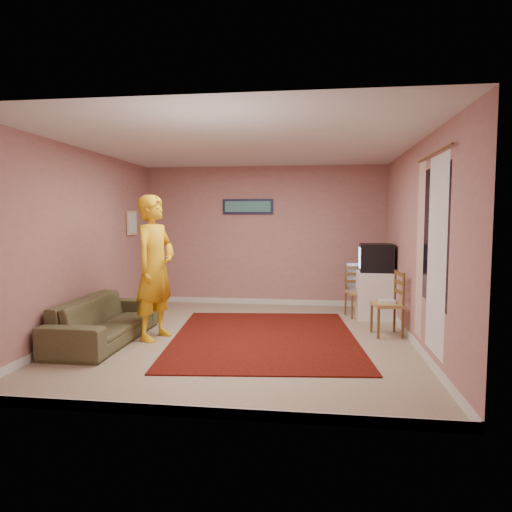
# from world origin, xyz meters

# --- Properties ---
(ground) EXTENTS (5.00, 5.00, 0.00)m
(ground) POSITION_xyz_m (0.00, 0.00, 0.00)
(ground) COLOR tan
(ground) RESTS_ON ground
(wall_back) EXTENTS (4.50, 0.02, 2.60)m
(wall_back) POSITION_xyz_m (0.00, 2.50, 1.30)
(wall_back) COLOR #AD7372
(wall_back) RESTS_ON ground
(wall_front) EXTENTS (4.50, 0.02, 2.60)m
(wall_front) POSITION_xyz_m (0.00, -2.50, 1.30)
(wall_front) COLOR #AD7372
(wall_front) RESTS_ON ground
(wall_left) EXTENTS (0.02, 5.00, 2.60)m
(wall_left) POSITION_xyz_m (-2.25, 0.00, 1.30)
(wall_left) COLOR #AD7372
(wall_left) RESTS_ON ground
(wall_right) EXTENTS (0.02, 5.00, 2.60)m
(wall_right) POSITION_xyz_m (2.25, 0.00, 1.30)
(wall_right) COLOR #AD7372
(wall_right) RESTS_ON ground
(ceiling) EXTENTS (4.50, 5.00, 0.02)m
(ceiling) POSITION_xyz_m (0.00, 0.00, 2.60)
(ceiling) COLOR silver
(ceiling) RESTS_ON wall_back
(baseboard_back) EXTENTS (4.50, 0.02, 0.10)m
(baseboard_back) POSITION_xyz_m (0.00, 2.49, 0.05)
(baseboard_back) COLOR silver
(baseboard_back) RESTS_ON ground
(baseboard_front) EXTENTS (4.50, 0.02, 0.10)m
(baseboard_front) POSITION_xyz_m (0.00, -2.49, 0.05)
(baseboard_front) COLOR silver
(baseboard_front) RESTS_ON ground
(baseboard_left) EXTENTS (0.02, 5.00, 0.10)m
(baseboard_left) POSITION_xyz_m (-2.24, 0.00, 0.05)
(baseboard_left) COLOR silver
(baseboard_left) RESTS_ON ground
(baseboard_right) EXTENTS (0.02, 5.00, 0.10)m
(baseboard_right) POSITION_xyz_m (2.24, 0.00, 0.05)
(baseboard_right) COLOR silver
(baseboard_right) RESTS_ON ground
(window) EXTENTS (0.01, 1.10, 1.50)m
(window) POSITION_xyz_m (2.24, -0.90, 1.45)
(window) COLOR black
(window) RESTS_ON wall_right
(curtain_sheer) EXTENTS (0.01, 0.75, 2.10)m
(curtain_sheer) POSITION_xyz_m (2.23, -1.05, 1.25)
(curtain_sheer) COLOR white
(curtain_sheer) RESTS_ON wall_right
(curtain_floral) EXTENTS (0.01, 0.35, 2.10)m
(curtain_floral) POSITION_xyz_m (2.21, -0.35, 1.25)
(curtain_floral) COLOR white
(curtain_floral) RESTS_ON wall_right
(curtain_rod) EXTENTS (0.02, 1.40, 0.02)m
(curtain_rod) POSITION_xyz_m (2.20, -0.90, 2.32)
(curtain_rod) COLOR brown
(curtain_rod) RESTS_ON wall_right
(picture_back) EXTENTS (0.95, 0.04, 0.28)m
(picture_back) POSITION_xyz_m (-0.30, 2.47, 1.85)
(picture_back) COLOR #131635
(picture_back) RESTS_ON wall_back
(picture_left) EXTENTS (0.04, 0.38, 0.42)m
(picture_left) POSITION_xyz_m (-2.22, 1.60, 1.55)
(picture_left) COLOR beige
(picture_left) RESTS_ON wall_left
(area_rug) EXTENTS (2.76, 3.32, 0.02)m
(area_rug) POSITION_xyz_m (0.28, 0.07, 0.01)
(area_rug) COLOR black
(area_rug) RESTS_ON ground
(tv_cabinet) EXTENTS (0.60, 0.55, 0.77)m
(tv_cabinet) POSITION_xyz_m (1.95, 1.52, 0.38)
(tv_cabinet) COLOR white
(tv_cabinet) RESTS_ON ground
(crt_tv) EXTENTS (0.55, 0.49, 0.46)m
(crt_tv) POSITION_xyz_m (1.94, 1.52, 0.99)
(crt_tv) COLOR black
(crt_tv) RESTS_ON tv_cabinet
(chair_a) EXTENTS (0.47, 0.46, 0.46)m
(chair_a) POSITION_xyz_m (1.68, 1.60, 0.52)
(chair_a) COLOR tan
(chair_a) RESTS_ON ground
(dvd_player) EXTENTS (0.37, 0.28, 0.06)m
(dvd_player) POSITION_xyz_m (1.68, 1.60, 0.46)
(dvd_player) COLOR #A1A0A5
(dvd_player) RESTS_ON chair_a
(blue_throw) EXTENTS (0.37, 0.05, 0.39)m
(blue_throw) POSITION_xyz_m (1.68, 1.79, 0.68)
(blue_throw) COLOR #91C1EE
(blue_throw) RESTS_ON chair_a
(chair_b) EXTENTS (0.44, 0.46, 0.49)m
(chair_b) POSITION_xyz_m (1.96, 0.42, 0.55)
(chair_b) COLOR tan
(chair_b) RESTS_ON ground
(game_console) EXTENTS (0.21, 0.16, 0.04)m
(game_console) POSITION_xyz_m (1.96, 0.42, 0.48)
(game_console) COLOR white
(game_console) RESTS_ON chair_b
(sofa) EXTENTS (0.79, 1.99, 0.58)m
(sofa) POSITION_xyz_m (-1.80, -0.38, 0.29)
(sofa) COLOR #4D4C2E
(sofa) RESTS_ON ground
(person) EXTENTS (0.65, 0.81, 1.95)m
(person) POSITION_xyz_m (-1.18, -0.14, 0.97)
(person) COLOR gold
(person) RESTS_ON ground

